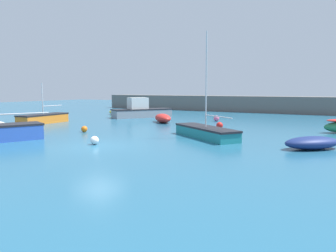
# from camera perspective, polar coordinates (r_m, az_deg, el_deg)

# --- Properties ---
(ground_plane) EXTENTS (120.00, 120.00, 0.20)m
(ground_plane) POSITION_cam_1_polar(r_m,az_deg,el_deg) (17.96, -11.99, -3.73)
(ground_plane) COLOR #235B7A
(harbor_breakwater) EXTENTS (45.82, 3.53, 2.12)m
(harbor_breakwater) POSITION_cam_1_polar(r_m,az_deg,el_deg) (45.45, 14.72, 3.73)
(harbor_breakwater) COLOR #66605B
(harbor_breakwater) RESTS_ON ground_plane
(sailboat_tall_mast) EXTENTS (5.35, 4.36, 6.53)m
(sailboat_tall_mast) POSITION_cam_1_polar(r_m,az_deg,el_deg) (20.60, 6.57, -1.01)
(sailboat_tall_mast) COLOR teal
(sailboat_tall_mast) RESTS_ON ground_plane
(sailboat_short_mast) EXTENTS (1.81, 4.84, 3.60)m
(sailboat_short_mast) POSITION_cam_1_polar(r_m,az_deg,el_deg) (31.20, -20.90, 1.22)
(sailboat_short_mast) COLOR orange
(sailboat_short_mast) RESTS_ON ground_plane
(motorboat_with_cabin) EXTENTS (5.23, 6.52, 2.14)m
(motorboat_with_cabin) POSITION_cam_1_polar(r_m,az_deg,el_deg) (35.58, -4.73, 2.67)
(motorboat_with_cabin) COLOR gray
(motorboat_with_cabin) RESTS_ON ground_plane
(dinghy_near_pier) EXTENTS (2.50, 1.82, 0.57)m
(dinghy_near_pier) POSITION_cam_1_polar(r_m,az_deg,el_deg) (39.69, -9.13, 2.38)
(dinghy_near_pier) COLOR yellow
(dinghy_near_pier) RESTS_ON ground_plane
(open_tender_yellow) EXTENTS (3.13, 3.12, 0.65)m
(open_tender_yellow) POSITION_cam_1_polar(r_m,az_deg,el_deg) (18.11, 23.81, -2.69)
(open_tender_yellow) COLOR navy
(open_tender_yellow) RESTS_ON ground_plane
(rowboat_blue_near) EXTENTS (3.14, 3.15, 0.80)m
(rowboat_blue_near) POSITION_cam_1_polar(r_m,az_deg,el_deg) (29.88, -0.90, 1.38)
(rowboat_blue_near) COLOR red
(rowboat_blue_near) RESTS_ON ground_plane
(mooring_buoy_white) EXTENTS (0.47, 0.47, 0.47)m
(mooring_buoy_white) POSITION_cam_1_polar(r_m,az_deg,el_deg) (18.41, -12.68, -2.45)
(mooring_buoy_white) COLOR white
(mooring_buoy_white) RESTS_ON ground_plane
(mooring_buoy_red) EXTENTS (0.52, 0.52, 0.52)m
(mooring_buoy_red) POSITION_cam_1_polar(r_m,az_deg,el_deg) (25.44, 8.97, 0.10)
(mooring_buoy_red) COLOR red
(mooring_buoy_red) RESTS_ON ground_plane
(mooring_buoy_pink) EXTENTS (0.54, 0.54, 0.54)m
(mooring_buoy_pink) POSITION_cam_1_polar(r_m,az_deg,el_deg) (31.41, 8.43, 1.32)
(mooring_buoy_pink) COLOR #EA668C
(mooring_buoy_pink) RESTS_ON ground_plane
(mooring_buoy_orange) EXTENTS (0.44, 0.44, 0.44)m
(mooring_buoy_orange) POSITION_cam_1_polar(r_m,az_deg,el_deg) (23.92, -14.37, -0.51)
(mooring_buoy_orange) COLOR orange
(mooring_buoy_orange) RESTS_ON ground_plane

